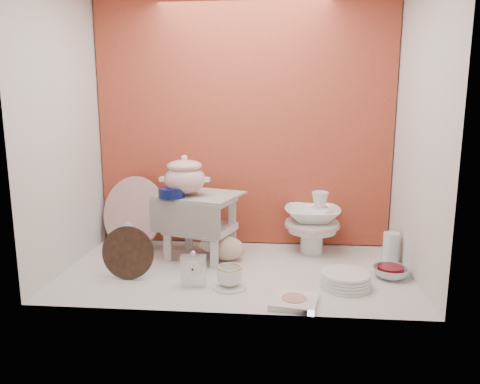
# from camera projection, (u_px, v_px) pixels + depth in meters

# --- Properties ---
(ground) EXTENTS (1.80, 1.80, 0.00)m
(ground) POSITION_uv_depth(u_px,v_px,m) (236.00, 270.00, 2.39)
(ground) COLOR silver
(ground) RESTS_ON ground
(niche_shell) EXTENTS (1.86, 1.03, 1.53)m
(niche_shell) POSITION_uv_depth(u_px,v_px,m) (239.00, 92.00, 2.39)
(niche_shell) COLOR #AF402B
(niche_shell) RESTS_ON ground
(step_stool) EXTENTS (0.52, 0.48, 0.37)m
(step_stool) POSITION_uv_depth(u_px,v_px,m) (201.00, 226.00, 2.57)
(step_stool) COLOR silver
(step_stool) RESTS_ON ground
(soup_tureen) EXTENTS (0.28, 0.28, 0.23)m
(soup_tureen) POSITION_uv_depth(u_px,v_px,m) (185.00, 175.00, 2.48)
(soup_tureen) COLOR white
(soup_tureen) RESTS_ON step_stool
(cobalt_bowl) EXTENTS (0.18, 0.18, 0.05)m
(cobalt_bowl) POSITION_uv_depth(u_px,v_px,m) (172.00, 193.00, 2.44)
(cobalt_bowl) COLOR #091149
(cobalt_bowl) RESTS_ON step_stool
(floral_platter) EXTENTS (0.47, 0.30, 0.43)m
(floral_platter) POSITION_uv_depth(u_px,v_px,m) (133.00, 212.00, 2.75)
(floral_platter) COLOR white
(floral_platter) RESTS_ON ground
(blue_white_vase) EXTENTS (0.24, 0.24, 0.22)m
(blue_white_vase) POSITION_uv_depth(u_px,v_px,m) (133.00, 228.00, 2.79)
(blue_white_vase) COLOR white
(blue_white_vase) RESTS_ON ground
(lacquer_tray) EXTENTS (0.27, 0.07, 0.27)m
(lacquer_tray) POSITION_uv_depth(u_px,v_px,m) (128.00, 253.00, 2.26)
(lacquer_tray) COLOR black
(lacquer_tray) RESTS_ON ground
(mantel_clock) EXTENTS (0.12, 0.05, 0.18)m
(mantel_clock) POSITION_uv_depth(u_px,v_px,m) (194.00, 269.00, 2.17)
(mantel_clock) COLOR silver
(mantel_clock) RESTS_ON ground
(plush_pig) EXTENTS (0.28, 0.21, 0.15)m
(plush_pig) POSITION_uv_depth(u_px,v_px,m) (226.00, 248.00, 2.52)
(plush_pig) COLOR beige
(plush_pig) RESTS_ON ground
(teacup_saucer) EXTENTS (0.20, 0.20, 0.01)m
(teacup_saucer) POSITION_uv_depth(u_px,v_px,m) (230.00, 287.00, 2.16)
(teacup_saucer) COLOR white
(teacup_saucer) RESTS_ON ground
(gold_rim_teacup) EXTENTS (0.15, 0.15, 0.10)m
(gold_rim_teacup) POSITION_uv_depth(u_px,v_px,m) (230.00, 276.00, 2.15)
(gold_rim_teacup) COLOR white
(gold_rim_teacup) RESTS_ON teacup_saucer
(lattice_dish) EXTENTS (0.23, 0.23, 0.03)m
(lattice_dish) POSITION_uv_depth(u_px,v_px,m) (294.00, 301.00, 1.98)
(lattice_dish) COLOR white
(lattice_dish) RESTS_ON ground
(dinner_plate_stack) EXTENTS (0.29, 0.29, 0.07)m
(dinner_plate_stack) POSITION_uv_depth(u_px,v_px,m) (345.00, 280.00, 2.16)
(dinner_plate_stack) COLOR white
(dinner_plate_stack) RESTS_ON ground
(crystal_bowl) EXTENTS (0.23, 0.23, 0.06)m
(crystal_bowl) POSITION_uv_depth(u_px,v_px,m) (391.00, 273.00, 2.29)
(crystal_bowl) COLOR silver
(crystal_bowl) RESTS_ON ground
(clear_glass_vase) EXTENTS (0.11, 0.11, 0.17)m
(clear_glass_vase) POSITION_uv_depth(u_px,v_px,m) (391.00, 248.00, 2.48)
(clear_glass_vase) COLOR silver
(clear_glass_vase) RESTS_ON ground
(porcelain_tower) EXTENTS (0.35, 0.35, 0.37)m
(porcelain_tower) POSITION_uv_depth(u_px,v_px,m) (312.00, 222.00, 2.64)
(porcelain_tower) COLOR white
(porcelain_tower) RESTS_ON ground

